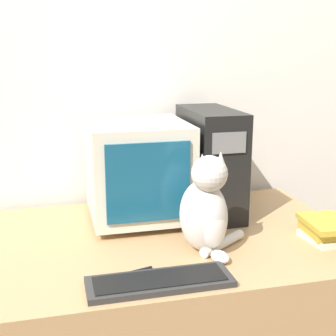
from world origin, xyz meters
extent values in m
cube|color=silver|center=(0.00, 0.95, 1.25)|extent=(7.00, 0.05, 2.50)
cube|color=tan|center=(0.00, 0.44, 0.37)|extent=(1.44, 0.89, 0.74)
cube|color=beige|center=(-0.03, 0.64, 0.75)|extent=(0.26, 0.24, 0.02)
cube|color=beige|center=(-0.03, 0.64, 0.95)|extent=(0.38, 0.40, 0.37)
cube|color=navy|center=(-0.03, 0.44, 0.95)|extent=(0.30, 0.01, 0.28)
cube|color=black|center=(0.27, 0.65, 0.95)|extent=(0.18, 0.40, 0.43)
cube|color=slate|center=(0.27, 0.45, 1.07)|extent=(0.13, 0.01, 0.08)
cube|color=#2D2D2D|center=(-0.07, 0.09, 0.75)|extent=(0.42, 0.14, 0.02)
cube|color=black|center=(-0.07, 0.09, 0.76)|extent=(0.38, 0.11, 0.00)
ellipsoid|color=silver|center=(0.13, 0.30, 0.86)|extent=(0.19, 0.22, 0.24)
ellipsoid|color=white|center=(0.15, 0.23, 0.84)|extent=(0.09, 0.07, 0.13)
sphere|color=silver|center=(0.14, 0.27, 1.01)|extent=(0.14, 0.14, 0.12)
cone|color=silver|center=(0.11, 0.26, 1.06)|extent=(0.03, 0.03, 0.04)
cone|color=silver|center=(0.18, 0.27, 1.06)|extent=(0.03, 0.03, 0.04)
ellipsoid|color=white|center=(0.15, 0.19, 0.76)|extent=(0.07, 0.09, 0.04)
cylinder|color=silver|center=(0.20, 0.29, 0.75)|extent=(0.20, 0.15, 0.03)
cube|color=beige|center=(0.58, 0.27, 0.75)|extent=(0.14, 0.17, 0.02)
cube|color=gold|center=(0.58, 0.28, 0.77)|extent=(0.13, 0.16, 0.03)
cube|color=gold|center=(0.58, 0.27, 0.80)|extent=(0.16, 0.21, 0.02)
cylinder|color=black|center=(-0.13, 0.18, 0.74)|extent=(0.13, 0.04, 0.01)
camera|label=1|loc=(-0.34, -1.10, 1.40)|focal=50.00mm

